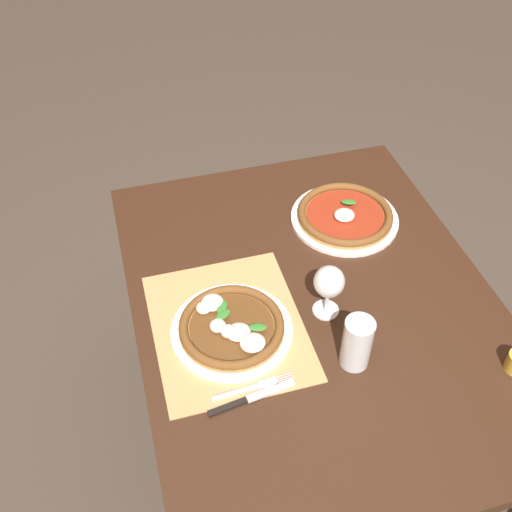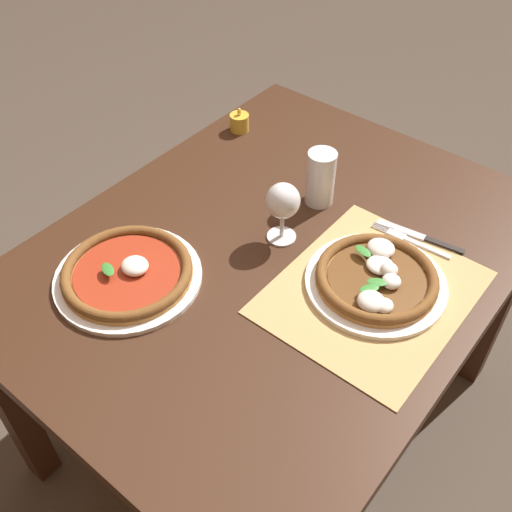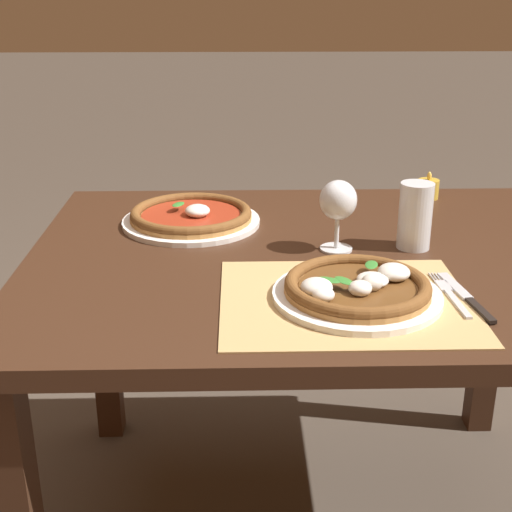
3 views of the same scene
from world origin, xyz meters
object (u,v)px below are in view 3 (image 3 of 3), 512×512
pizza_near (357,288)px  pint_glass (415,217)px  knife (466,296)px  pizza_far (191,216)px  wine_glass (338,203)px  fork (450,294)px  votive_candle (428,189)px

pizza_near → pint_glass: 0.32m
knife → pizza_far: bearing=140.3°
pizza_far → wine_glass: 0.38m
fork → knife: knife is taller
pizza_near → pizza_far: (-0.33, 0.44, -0.00)m
pizza_near → pizza_far: 0.55m
pizza_far → votive_candle: 0.65m
fork → votive_candle: (0.12, 0.62, 0.02)m
pizza_far → wine_glass: bearing=-29.2°
wine_glass → pizza_far: bearing=150.8°
pizza_near → pint_glass: (0.16, 0.27, 0.05)m
pint_glass → knife: (0.04, -0.27, -0.06)m
pizza_near → fork: size_ratio=1.54×
votive_candle → pint_glass: bearing=-108.7°
fork → wine_glass: bearing=126.0°
wine_glass → votive_candle: size_ratio=2.15×
votive_candle → knife: bearing=-98.0°
pizza_near → fork: 0.18m
knife → pint_glass: bearing=97.6°
pint_glass → fork: (0.01, -0.26, -0.06)m
pint_glass → fork: pint_glass is taller
pizza_far → votive_candle: bearing=17.8°
wine_glass → knife: bearing=-51.5°
fork → knife: size_ratio=0.93×
knife → votive_candle: votive_candle is taller
pizza_near → wine_glass: size_ratio=2.00×
pint_glass → pizza_far: bearing=160.9°
wine_glass → votive_candle: (0.29, 0.38, -0.08)m
wine_glass → knife: wine_glass is taller
pizza_near → knife: size_ratio=1.44×
pizza_far → fork: bearing=-40.4°
wine_glass → fork: (0.18, -0.25, -0.10)m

